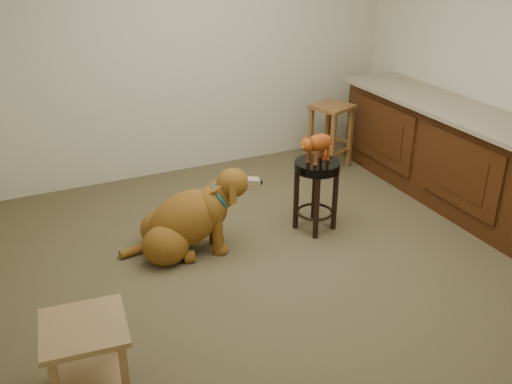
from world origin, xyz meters
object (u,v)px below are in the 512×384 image
padded_stool (316,182)px  golden_retriever (187,221)px  side_table (87,349)px  wood_stool (330,135)px  tabby_kitten (317,144)px

padded_stool → golden_retriever: (-1.15, 0.11, -0.17)m
side_table → padded_stool: bearing=28.0°
padded_stool → wood_stool: wood_stool is taller
golden_retriever → tabby_kitten: 1.26m
wood_stool → tabby_kitten: bearing=-127.1°
padded_stool → side_table: padded_stool is taller
wood_stool → golden_retriever: same height
padded_stool → tabby_kitten: bearing=-168.3°
wood_stool → side_table: wood_stool is taller
side_table → golden_retriever: (1.02, 1.26, -0.04)m
padded_stool → golden_retriever: bearing=174.8°
wood_stool → tabby_kitten: 1.53m
tabby_kitten → wood_stool: bearing=35.5°
padded_stool → wood_stool: bearing=53.2°
golden_retriever → tabby_kitten: tabby_kitten is taller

